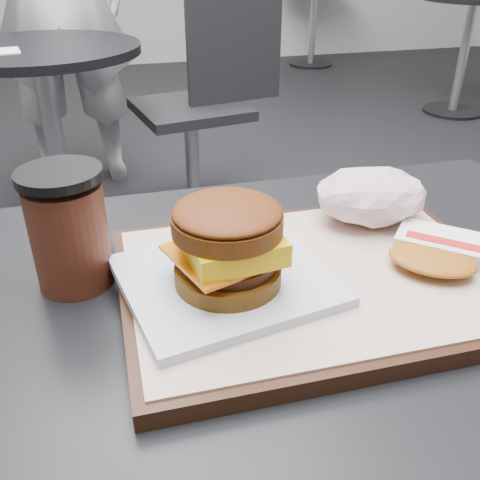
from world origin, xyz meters
name	(u,v)px	position (x,y,z in m)	size (l,w,h in m)	color
customer_table	(290,437)	(0.00, 0.00, 0.58)	(0.80, 0.60, 0.77)	#A5A5AA
serving_tray	(312,280)	(0.02, 0.03, 0.78)	(0.38, 0.28, 0.02)	black
breakfast_sandwich	(227,253)	(-0.07, 0.02, 0.83)	(0.22, 0.20, 0.09)	white
hash_brown	(437,251)	(0.16, 0.02, 0.80)	(0.13, 0.13, 0.02)	white
crumpled_wrapper	(372,196)	(0.13, 0.12, 0.82)	(0.13, 0.10, 0.06)	white
coffee_cup	(69,231)	(-0.21, 0.10, 0.83)	(0.08, 0.08, 0.12)	#431A10
neighbor_table	(48,103)	(-0.35, 1.65, 0.55)	(0.70, 0.70, 0.75)	black
napkin	(0,51)	(-0.46, 1.55, 0.75)	(0.12, 0.12, 0.00)	white
neighbor_chair	(206,96)	(0.25, 1.76, 0.51)	(0.63, 0.49, 0.88)	#A2A2A6
bg_table_near	(469,26)	(2.20, 2.80, 0.56)	(0.66, 0.66, 0.75)	black
bg_table_far	(314,0)	(1.80, 4.50, 0.56)	(0.66, 0.66, 0.75)	black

